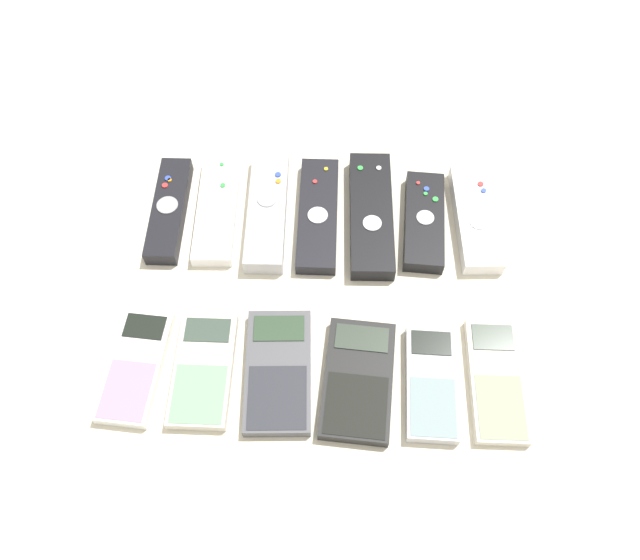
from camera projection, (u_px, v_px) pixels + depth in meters
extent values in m
plane|color=beige|center=(319.00, 300.00, 0.83)|extent=(3.00, 3.00, 0.00)
cube|color=black|center=(169.00, 210.00, 0.89)|extent=(0.05, 0.17, 0.02)
cylinder|color=#99999E|center=(167.00, 205.00, 0.88)|extent=(0.03, 0.03, 0.00)
cylinder|color=blue|center=(168.00, 178.00, 0.90)|extent=(0.01, 0.01, 0.00)
cylinder|color=orange|center=(170.00, 180.00, 0.90)|extent=(0.01, 0.01, 0.00)
cylinder|color=red|center=(165.00, 185.00, 0.90)|extent=(0.01, 0.01, 0.00)
cube|color=white|center=(217.00, 210.00, 0.89)|extent=(0.06, 0.18, 0.02)
cylinder|color=green|center=(222.00, 164.00, 0.92)|extent=(0.01, 0.01, 0.00)
cylinder|color=green|center=(223.00, 185.00, 0.90)|extent=(0.01, 0.01, 0.00)
cube|color=#B7B7BC|center=(267.00, 210.00, 0.89)|extent=(0.06, 0.20, 0.03)
cylinder|color=#99999E|center=(267.00, 199.00, 0.88)|extent=(0.03, 0.03, 0.00)
cylinder|color=orange|center=(278.00, 181.00, 0.90)|extent=(0.01, 0.01, 0.00)
cylinder|color=blue|center=(278.00, 175.00, 0.90)|extent=(0.01, 0.01, 0.00)
cube|color=black|center=(318.00, 214.00, 0.89)|extent=(0.06, 0.19, 0.02)
cylinder|color=silver|center=(318.00, 215.00, 0.87)|extent=(0.03, 0.03, 0.00)
cylinder|color=yellow|center=(329.00, 169.00, 0.92)|extent=(0.01, 0.01, 0.00)
cylinder|color=red|center=(315.00, 182.00, 0.90)|extent=(0.01, 0.01, 0.00)
cube|color=black|center=(371.00, 214.00, 0.88)|extent=(0.07, 0.21, 0.03)
cylinder|color=silver|center=(372.00, 223.00, 0.86)|extent=(0.03, 0.03, 0.00)
cylinder|color=silver|center=(379.00, 168.00, 0.91)|extent=(0.01, 0.01, 0.00)
cylinder|color=green|center=(360.00, 168.00, 0.91)|extent=(0.01, 0.01, 0.00)
cube|color=black|center=(424.00, 221.00, 0.88)|extent=(0.06, 0.16, 0.02)
cylinder|color=silver|center=(425.00, 218.00, 0.87)|extent=(0.02, 0.02, 0.00)
cylinder|color=green|center=(426.00, 194.00, 0.89)|extent=(0.01, 0.01, 0.00)
cylinder|color=red|center=(418.00, 183.00, 0.90)|extent=(0.01, 0.01, 0.00)
cylinder|color=blue|center=(426.00, 189.00, 0.89)|extent=(0.01, 0.01, 0.00)
cylinder|color=green|center=(435.00, 199.00, 0.88)|extent=(0.01, 0.01, 0.00)
cube|color=white|center=(475.00, 218.00, 0.88)|extent=(0.06, 0.18, 0.02)
cylinder|color=silver|center=(479.00, 222.00, 0.86)|extent=(0.03, 0.03, 0.00)
cylinder|color=blue|center=(484.00, 191.00, 0.89)|extent=(0.01, 0.01, 0.00)
cylinder|color=red|center=(481.00, 184.00, 0.90)|extent=(0.01, 0.01, 0.00)
cube|color=silver|center=(136.00, 366.00, 0.77)|extent=(0.07, 0.15, 0.02)
cube|color=black|center=(145.00, 326.00, 0.79)|extent=(0.05, 0.04, 0.00)
cube|color=#A281A0|center=(127.00, 390.00, 0.75)|extent=(0.06, 0.08, 0.00)
cube|color=beige|center=(203.00, 370.00, 0.77)|extent=(0.07, 0.15, 0.02)
cube|color=#38473D|center=(208.00, 330.00, 0.79)|extent=(0.06, 0.03, 0.00)
cube|color=gray|center=(199.00, 394.00, 0.75)|extent=(0.06, 0.07, 0.00)
cube|color=#4C4C51|center=(278.00, 371.00, 0.77)|extent=(0.09, 0.16, 0.02)
cube|color=#2D422D|center=(279.00, 328.00, 0.79)|extent=(0.07, 0.04, 0.00)
cube|color=#2A2C33|center=(277.00, 397.00, 0.74)|extent=(0.07, 0.08, 0.00)
cube|color=black|center=(358.00, 380.00, 0.76)|extent=(0.09, 0.16, 0.02)
cube|color=#333D33|center=(362.00, 338.00, 0.78)|extent=(0.07, 0.04, 0.00)
cube|color=black|center=(356.00, 405.00, 0.74)|extent=(0.08, 0.08, 0.00)
cube|color=#B2B2B7|center=(431.00, 383.00, 0.76)|extent=(0.06, 0.15, 0.02)
cube|color=black|center=(431.00, 343.00, 0.78)|extent=(0.05, 0.03, 0.00)
cube|color=gray|center=(433.00, 407.00, 0.74)|extent=(0.06, 0.07, 0.00)
cube|color=beige|center=(496.00, 380.00, 0.76)|extent=(0.07, 0.16, 0.01)
cube|color=#333D33|center=(493.00, 337.00, 0.79)|extent=(0.05, 0.04, 0.00)
cube|color=gray|center=(501.00, 407.00, 0.74)|extent=(0.06, 0.08, 0.00)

